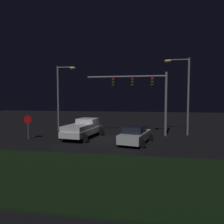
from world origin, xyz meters
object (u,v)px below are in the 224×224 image
Objects in this scene: pickup_truck at (83,128)px; car_sedan at (135,135)px; street_lamp_right at (183,87)px; stop_sign at (28,123)px; street_lamp_left at (62,90)px; traffic_signal_gantry at (142,88)px.

pickup_truck is 5.42m from car_sedan.
pickup_truck is 1.20× the size of car_sedan.
street_lamp_right reaches higher than stop_sign.
car_sedan is 0.62× the size of street_lamp_left.
street_lamp_right is (9.76, 3.18, 4.02)m from pickup_truck.
street_lamp_left is 13.61m from street_lamp_right.
traffic_signal_gantry is at bearing -169.77° from street_lamp_right.
car_sedan is 2.10× the size of stop_sign.
pickup_truck is 11.02m from street_lamp_right.
traffic_signal_gantry is at bearing 7.21° from car_sedan.
traffic_signal_gantry reaches higher than car_sedan.
street_lamp_left is 0.95× the size of street_lamp_right.
street_lamp_left reaches higher than stop_sign.
stop_sign reaches higher than car_sedan.
street_lamp_right is 15.81m from stop_sign.
street_lamp_left is (-8.95, 5.67, 4.06)m from car_sedan.
car_sedan is at bearing -32.35° from street_lamp_left.
traffic_signal_gantry is 3.73× the size of stop_sign.
traffic_signal_gantry is 1.10× the size of street_lamp_left.
street_lamp_right reaches higher than pickup_truck.
car_sedan is 8.03m from street_lamp_right.
traffic_signal_gantry reaches higher than pickup_truck.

